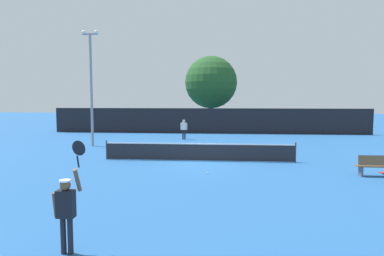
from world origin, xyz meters
The scene contains 12 objects.
ground_plane centered at (0.00, 0.00, 0.00)m, with size 120.00×120.00×0.00m, color #235693.
tennis_net centered at (0.00, 0.00, 0.51)m, with size 10.43×0.08×1.07m.
perimeter_fence centered at (0.00, 14.67, 1.22)m, with size 30.77×0.12×2.44m, color black.
player_serving centered at (-2.14, -11.41, 1.10)m, with size 0.68×0.39×2.50m.
player_receiving centered at (-1.87, 9.58, 1.00)m, with size 0.57×0.24×1.63m.
tennis_ball centered at (0.61, -3.22, 0.03)m, with size 0.07×0.07×0.07m, color #CCE033.
spare_racket centered at (8.61, -2.35, 0.02)m, with size 0.28×0.52×0.04m.
courtside_bench centered at (8.06, -3.10, 0.48)m, with size 1.80×0.44×0.95m.
light_pole centered at (-7.95, 5.08, 4.63)m, with size 1.18×0.28×8.14m.
large_tree centered at (0.06, 19.58, 5.16)m, with size 5.76×5.76×8.05m.
parked_car_near centered at (2.15, 22.61, 0.78)m, with size 2.21×4.33×1.69m.
parked_car_mid centered at (10.14, 21.26, 0.78)m, with size 2.46×4.42×1.69m.
Camera 1 is at (1.20, -18.39, 3.42)m, focal length 31.87 mm.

